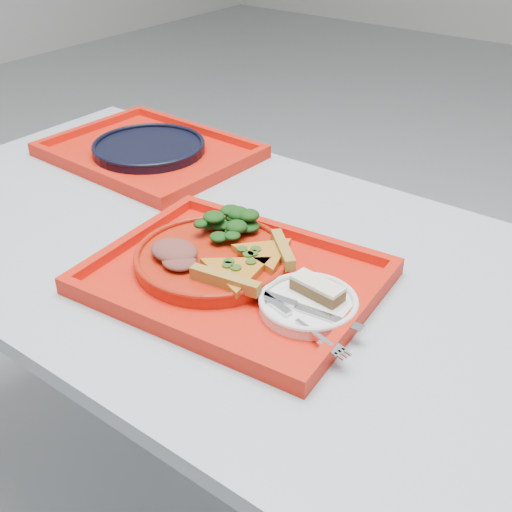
% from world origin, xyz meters
% --- Properties ---
extents(table, '(1.60, 0.80, 0.75)m').
position_xyz_m(table, '(0.00, 0.00, 0.68)').
color(table, '#9BA5AE').
rests_on(table, ground).
extents(tray_main, '(0.48, 0.39, 0.01)m').
position_xyz_m(tray_main, '(0.03, -0.08, 0.76)').
color(tray_main, red).
rests_on(tray_main, table).
extents(tray_far, '(0.46, 0.37, 0.01)m').
position_xyz_m(tray_far, '(-0.46, 0.21, 0.76)').
color(tray_far, red).
rests_on(tray_far, table).
extents(dinner_plate, '(0.26, 0.26, 0.02)m').
position_xyz_m(dinner_plate, '(-0.02, -0.07, 0.77)').
color(dinner_plate, '#AF1E0B').
rests_on(dinner_plate, tray_main).
extents(side_plate, '(0.15, 0.15, 0.01)m').
position_xyz_m(side_plate, '(0.18, -0.08, 0.77)').
color(side_plate, white).
rests_on(side_plate, tray_main).
extents(navy_plate, '(0.26, 0.26, 0.02)m').
position_xyz_m(navy_plate, '(-0.46, 0.21, 0.77)').
color(navy_plate, black).
rests_on(navy_plate, tray_far).
extents(pizza_slice_a, '(0.14, 0.15, 0.02)m').
position_xyz_m(pizza_slice_a, '(0.05, -0.10, 0.79)').
color(pizza_slice_a, gold).
rests_on(pizza_slice_a, dinner_plate).
extents(pizza_slice_b, '(0.16, 0.16, 0.02)m').
position_xyz_m(pizza_slice_b, '(0.05, -0.02, 0.79)').
color(pizza_slice_b, gold).
rests_on(pizza_slice_b, dinner_plate).
extents(salad_heap, '(0.09, 0.08, 0.05)m').
position_xyz_m(salad_heap, '(-0.05, -0.00, 0.80)').
color(salad_heap, black).
rests_on(salad_heap, dinner_plate).
extents(meat_portion, '(0.09, 0.07, 0.03)m').
position_xyz_m(meat_portion, '(-0.07, -0.12, 0.79)').
color(meat_portion, brown).
rests_on(meat_portion, dinner_plate).
extents(dessert_bar, '(0.09, 0.04, 0.02)m').
position_xyz_m(dessert_bar, '(0.18, -0.06, 0.79)').
color(dessert_bar, '#52361B').
rests_on(dessert_bar, side_plate).
extents(knife, '(0.19, 0.04, 0.01)m').
position_xyz_m(knife, '(0.18, -0.10, 0.78)').
color(knife, silver).
rests_on(knife, side_plate).
extents(fork, '(0.18, 0.07, 0.01)m').
position_xyz_m(fork, '(0.19, -0.13, 0.78)').
color(fork, silver).
rests_on(fork, side_plate).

